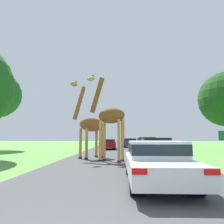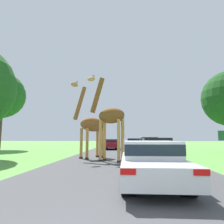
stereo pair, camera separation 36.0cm
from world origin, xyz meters
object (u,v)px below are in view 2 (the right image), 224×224
at_px(car_lead_maroon, 150,160).
at_px(car_queue_right, 111,144).
at_px(giraffe_near_road, 109,117).
at_px(car_far_ahead, 133,142).
at_px(giraffe_companion, 91,125).
at_px(tree_far_right, 1,96).
at_px(car_queue_left, 157,147).
at_px(car_verge_right, 149,144).

height_order(car_lead_maroon, car_queue_right, car_lead_maroon).
distance_m(giraffe_near_road, car_far_ahead, 18.19).
distance_m(giraffe_companion, tree_far_right, 15.93).
xyz_separation_m(giraffe_companion, tree_far_right, (-12.60, 8.81, 4.19)).
xyz_separation_m(car_queue_right, car_queue_left, (3.92, -10.88, 0.09)).
height_order(car_lead_maroon, tree_far_right, tree_far_right).
distance_m(giraffe_near_road, tree_far_right, 17.82).
bearing_deg(tree_far_right, giraffe_near_road, -36.71).
relative_size(car_queue_left, car_verge_right, 0.91).
xyz_separation_m(car_queue_left, car_far_ahead, (-0.96, 16.20, -0.05)).
height_order(car_queue_right, car_queue_left, car_queue_left).
bearing_deg(car_queue_right, tree_far_right, -170.49).
height_order(giraffe_companion, car_queue_right, giraffe_companion).
distance_m(car_queue_right, tree_far_right, 14.57).
xyz_separation_m(car_far_ahead, tree_far_right, (-16.14, -7.53, 5.77)).
height_order(giraffe_companion, tree_far_right, tree_far_right).
bearing_deg(giraffe_near_road, car_verge_right, -0.07).
height_order(giraffe_near_road, giraffe_companion, giraffe_near_road).
relative_size(giraffe_companion, car_queue_left, 1.21).
bearing_deg(car_lead_maroon, car_queue_right, 98.05).
bearing_deg(car_queue_left, giraffe_companion, -178.16).
bearing_deg(car_lead_maroon, giraffe_near_road, 107.54).
relative_size(giraffe_companion, car_queue_right, 1.14).
bearing_deg(car_verge_right, tree_far_right, 173.20).
bearing_deg(car_verge_right, car_lead_maroon, -96.17).
bearing_deg(giraffe_companion, tree_far_right, 4.49).
height_order(car_queue_right, car_far_ahead, car_far_ahead).
height_order(giraffe_near_road, car_queue_right, giraffe_near_road).
bearing_deg(giraffe_companion, car_verge_right, -85.45).
bearing_deg(car_queue_right, car_lead_maroon, -81.95).
relative_size(giraffe_near_road, giraffe_companion, 1.07).
relative_size(giraffe_near_road, car_queue_left, 1.30).
bearing_deg(giraffe_near_road, car_far_ahead, 14.83).
bearing_deg(giraffe_companion, car_far_ahead, -62.76).
relative_size(car_lead_maroon, car_queue_left, 1.08).
relative_size(car_far_ahead, car_verge_right, 0.95).
relative_size(car_queue_left, tree_far_right, 0.46).
bearing_deg(tree_far_right, car_queue_left, -26.88).
bearing_deg(giraffe_companion, car_lead_maroon, 152.91).
xyz_separation_m(giraffe_near_road, giraffe_companion, (-1.37, 1.60, -0.43)).
xyz_separation_m(car_lead_maroon, car_verge_right, (1.53, 14.10, 0.10)).
distance_m(car_verge_right, tree_far_right, 18.32).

